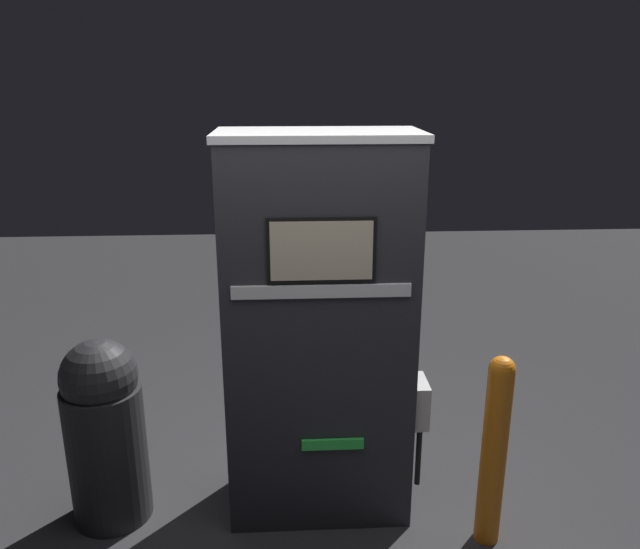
% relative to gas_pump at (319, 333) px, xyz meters
% --- Properties ---
extents(ground_plane, '(14.00, 14.00, 0.00)m').
position_rel_gas_pump_xyz_m(ground_plane, '(-0.00, -0.26, -1.11)').
color(ground_plane, '#2D2D30').
extents(gas_pump, '(1.13, 0.56, 2.21)m').
position_rel_gas_pump_xyz_m(gas_pump, '(0.00, 0.00, 0.00)').
color(gas_pump, '#28282D').
rests_on(gas_pump, ground_plane).
extents(safety_bollard, '(0.14, 0.14, 1.12)m').
position_rel_gas_pump_xyz_m(safety_bollard, '(0.92, -0.37, -0.52)').
color(safety_bollard, orange).
rests_on(safety_bollard, ground_plane).
extents(trash_bin, '(0.44, 0.44, 1.11)m').
position_rel_gas_pump_xyz_m(trash_bin, '(-1.22, -0.05, -0.54)').
color(trash_bin, '#232326').
rests_on(trash_bin, ground_plane).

